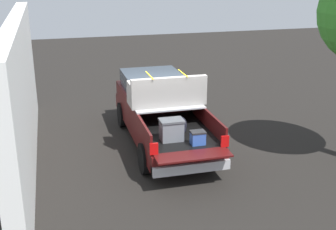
{
  "coord_description": "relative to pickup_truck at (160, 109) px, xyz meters",
  "views": [
    {
      "loc": [
        -11.83,
        3.0,
        5.16
      ],
      "look_at": [
        -0.6,
        0.0,
        1.1
      ],
      "focal_mm": 47.52,
      "sensor_mm": 36.0,
      "label": 1
    }
  ],
  "objects": [
    {
      "name": "ground_plane",
      "position": [
        -0.35,
        -0.0,
        -0.95
      ],
      "size": [
        40.0,
        40.0,
        0.0
      ],
      "primitive_type": "plane",
      "color": "black"
    },
    {
      "name": "pickup_truck",
      "position": [
        0.0,
        0.0,
        0.0
      ],
      "size": [
        6.05,
        2.09,
        2.23
      ],
      "color": "#470F0F",
      "rests_on": "ground_plane"
    },
    {
      "name": "building_facade",
      "position": [
        -0.81,
        3.8,
        0.95
      ],
      "size": [
        9.78,
        0.36,
        3.81
      ],
      "primitive_type": "cube",
      "color": "white",
      "rests_on": "ground_plane"
    }
  ]
}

